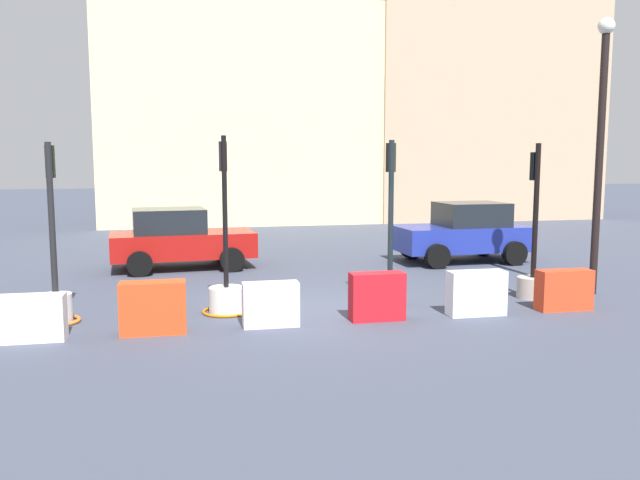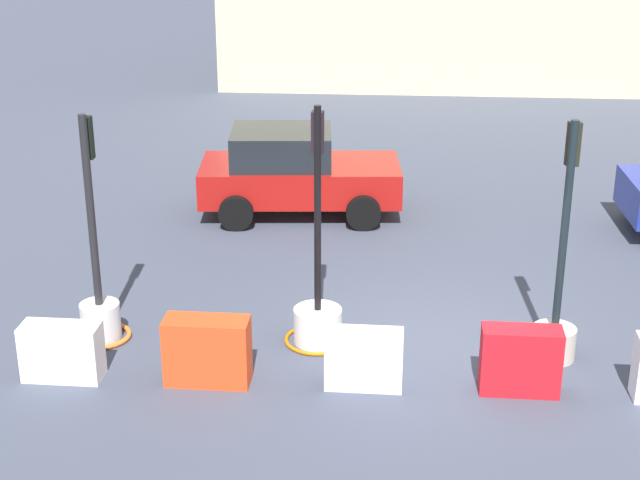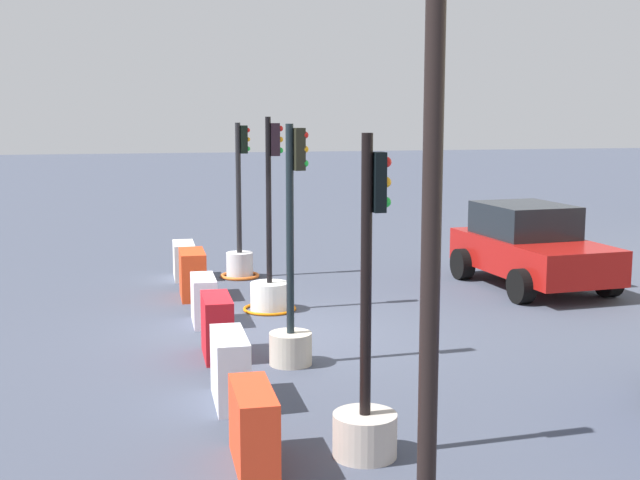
% 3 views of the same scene
% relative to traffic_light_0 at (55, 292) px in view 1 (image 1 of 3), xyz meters
% --- Properties ---
extents(ground_plane, '(120.00, 120.00, 0.00)m').
position_rel_traffic_light_0_xyz_m(ground_plane, '(4.86, 0.01, -0.59)').
color(ground_plane, '#3D4354').
extents(traffic_light_0, '(0.85, 0.85, 3.33)m').
position_rel_traffic_light_0_xyz_m(traffic_light_0, '(0.00, 0.00, 0.00)').
color(traffic_light_0, silver).
rests_on(traffic_light_0, ground_plane).
extents(traffic_light_1, '(0.97, 0.97, 3.47)m').
position_rel_traffic_light_0_xyz_m(traffic_light_1, '(3.14, 0.13, -0.07)').
color(traffic_light_1, silver).
rests_on(traffic_light_1, ground_plane).
extents(traffic_light_2, '(0.61, 0.61, 3.40)m').
position_rel_traffic_light_0_xyz_m(traffic_light_2, '(6.46, -0.11, 0.11)').
color(traffic_light_2, '#B9B09F').
rests_on(traffic_light_2, ground_plane).
extents(traffic_light_3, '(0.68, 0.68, 3.36)m').
position_rel_traffic_light_0_xyz_m(traffic_light_3, '(9.79, 0.04, 0.05)').
color(traffic_light_3, '#B2A89E').
rests_on(traffic_light_3, ground_plane).
extents(construction_barrier_0, '(1.06, 0.45, 0.77)m').
position_rel_traffic_light_0_xyz_m(construction_barrier_0, '(-0.17, -1.19, -0.20)').
color(construction_barrier_0, white).
rests_on(construction_barrier_0, ground_plane).
extents(construction_barrier_1, '(1.13, 0.48, 0.91)m').
position_rel_traffic_light_0_xyz_m(construction_barrier_1, '(1.78, -1.15, -0.13)').
color(construction_barrier_1, '#E7411B').
rests_on(construction_barrier_1, ground_plane).
extents(construction_barrier_2, '(1.02, 0.40, 0.81)m').
position_rel_traffic_light_0_xyz_m(construction_barrier_2, '(3.85, -1.12, -0.18)').
color(construction_barrier_2, white).
rests_on(construction_barrier_2, ground_plane).
extents(construction_barrier_3, '(1.03, 0.42, 0.91)m').
position_rel_traffic_light_0_xyz_m(construction_barrier_3, '(5.87, -1.10, -0.13)').
color(construction_barrier_3, red).
rests_on(construction_barrier_3, ground_plane).
extents(construction_barrier_4, '(1.13, 0.41, 0.87)m').
position_rel_traffic_light_0_xyz_m(construction_barrier_4, '(7.87, -1.15, -0.15)').
color(construction_barrier_4, silver).
rests_on(construction_barrier_4, ground_plane).
extents(construction_barrier_5, '(1.11, 0.41, 0.82)m').
position_rel_traffic_light_0_xyz_m(construction_barrier_5, '(9.79, -1.14, -0.18)').
color(construction_barrier_5, red).
rests_on(construction_barrier_5, ground_plane).
extents(car_red_compact, '(4.01, 2.43, 1.68)m').
position_rel_traffic_light_0_xyz_m(car_red_compact, '(2.27, 5.67, 0.25)').
color(car_red_compact, '#9D1410').
rests_on(car_red_compact, ground_plane).
extents(car_blue_estate, '(3.91, 2.26, 1.76)m').
position_rel_traffic_light_0_xyz_m(car_blue_estate, '(10.52, 5.05, 0.29)').
color(car_blue_estate, navy).
rests_on(car_blue_estate, ground_plane).
extents(building_main_facade, '(16.60, 6.78, 10.76)m').
position_rel_traffic_light_0_xyz_m(building_main_facade, '(6.80, 19.69, 4.81)').
color(building_main_facade, beige).
rests_on(building_main_facade, ground_plane).
extents(building_corner_block, '(12.26, 7.05, 14.57)m').
position_rel_traffic_light_0_xyz_m(building_corner_block, '(17.64, 19.69, 6.72)').
color(building_corner_block, tan).
rests_on(building_corner_block, ground_plane).
extents(street_lamp_post, '(0.36, 0.36, 6.05)m').
position_rel_traffic_light_0_xyz_m(street_lamp_post, '(11.36, 0.13, 2.95)').
color(street_lamp_post, black).
rests_on(street_lamp_post, ground_plane).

